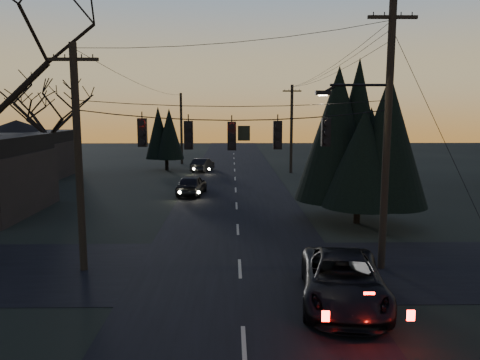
{
  "coord_description": "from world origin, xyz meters",
  "views": [
    {
      "loc": [
        -0.31,
        -7.38,
        6.09
      ],
      "look_at": [
        -0.01,
        9.41,
        3.57
      ],
      "focal_mm": 35.0,
      "sensor_mm": 36.0,
      "label": 1
    }
  ],
  "objects_px": {
    "evergreen_right": "(360,139)",
    "sedan_oncoming_b": "(203,165)",
    "utility_pole_far_l": "(182,164)",
    "sedan_oncoming_a": "(192,185)",
    "utility_pole_left": "(84,270)",
    "suv_near": "(343,280)",
    "utility_pole_far_r": "(291,173)",
    "utility_pole_right": "(381,268)"
  },
  "relations": [
    {
      "from": "utility_pole_left",
      "to": "utility_pole_far_r",
      "type": "xyz_separation_m",
      "value": [
        11.5,
        28.0,
        0.0
      ]
    },
    {
      "from": "utility_pole_right",
      "to": "utility_pole_far_l",
      "type": "distance_m",
      "value": 37.79
    },
    {
      "from": "utility_pole_far_r",
      "to": "evergreen_right",
      "type": "bearing_deg",
      "value": -87.26
    },
    {
      "from": "evergreen_right",
      "to": "sedan_oncoming_a",
      "type": "bearing_deg",
      "value": 138.19
    },
    {
      "from": "utility_pole_far_r",
      "to": "evergreen_right",
      "type": "height_order",
      "value": "evergreen_right"
    },
    {
      "from": "evergreen_right",
      "to": "suv_near",
      "type": "height_order",
      "value": "evergreen_right"
    },
    {
      "from": "utility_pole_far_l",
      "to": "evergreen_right",
      "type": "bearing_deg",
      "value": -66.46
    },
    {
      "from": "utility_pole_right",
      "to": "utility_pole_far_r",
      "type": "height_order",
      "value": "utility_pole_right"
    },
    {
      "from": "suv_near",
      "to": "sedan_oncoming_a",
      "type": "relative_size",
      "value": 1.27
    },
    {
      "from": "utility_pole_far_r",
      "to": "sedan_oncoming_b",
      "type": "distance_m",
      "value": 8.79
    },
    {
      "from": "utility_pole_left",
      "to": "sedan_oncoming_b",
      "type": "xyz_separation_m",
      "value": [
        2.8,
        29.05,
        0.66
      ]
    },
    {
      "from": "utility_pole_left",
      "to": "sedan_oncoming_a",
      "type": "xyz_separation_m",
      "value": [
        2.8,
        16.0,
        0.74
      ]
    },
    {
      "from": "suv_near",
      "to": "sedan_oncoming_b",
      "type": "xyz_separation_m",
      "value": [
        -6.4,
        32.35,
        -0.1
      ]
    },
    {
      "from": "sedan_oncoming_b",
      "to": "utility_pole_left",
      "type": "bearing_deg",
      "value": 97.94
    },
    {
      "from": "utility_pole_far_r",
      "to": "utility_pole_far_l",
      "type": "bearing_deg",
      "value": 145.18
    },
    {
      "from": "sedan_oncoming_b",
      "to": "utility_pole_far_l",
      "type": "bearing_deg",
      "value": -54.62
    },
    {
      "from": "suv_near",
      "to": "utility_pole_far_r",
      "type": "bearing_deg",
      "value": 93.65
    },
    {
      "from": "utility_pole_left",
      "to": "sedan_oncoming_b",
      "type": "relative_size",
      "value": 2.12
    },
    {
      "from": "utility_pole_right",
      "to": "utility_pole_far_r",
      "type": "xyz_separation_m",
      "value": [
        0.0,
        28.0,
        0.0
      ]
    },
    {
      "from": "evergreen_right",
      "to": "sedan_oncoming_b",
      "type": "distance_m",
      "value": 24.1
    },
    {
      "from": "utility_pole_far_l",
      "to": "sedan_oncoming_b",
      "type": "xyz_separation_m",
      "value": [
        2.8,
        -6.95,
        0.66
      ]
    },
    {
      "from": "suv_near",
      "to": "utility_pole_far_l",
      "type": "bearing_deg",
      "value": 111.03
    },
    {
      "from": "evergreen_right",
      "to": "suv_near",
      "type": "relative_size",
      "value": 1.45
    },
    {
      "from": "evergreen_right",
      "to": "sedan_oncoming_a",
      "type": "relative_size",
      "value": 1.84
    },
    {
      "from": "utility_pole_far_l",
      "to": "sedan_oncoming_a",
      "type": "bearing_deg",
      "value": -82.03
    },
    {
      "from": "utility_pole_right",
      "to": "utility_pole_far_l",
      "type": "bearing_deg",
      "value": 107.72
    },
    {
      "from": "utility_pole_far_l",
      "to": "sedan_oncoming_a",
      "type": "height_order",
      "value": "utility_pole_far_l"
    },
    {
      "from": "utility_pole_far_r",
      "to": "utility_pole_far_l",
      "type": "height_order",
      "value": "utility_pole_far_r"
    },
    {
      "from": "utility_pole_far_r",
      "to": "suv_near",
      "type": "bearing_deg",
      "value": -94.2
    },
    {
      "from": "utility_pole_right",
      "to": "sedan_oncoming_b",
      "type": "height_order",
      "value": "utility_pole_right"
    },
    {
      "from": "suv_near",
      "to": "evergreen_right",
      "type": "bearing_deg",
      "value": 80.67
    },
    {
      "from": "sedan_oncoming_b",
      "to": "sedan_oncoming_a",
      "type": "bearing_deg",
      "value": 103.45
    },
    {
      "from": "evergreen_right",
      "to": "sedan_oncoming_b",
      "type": "relative_size",
      "value": 1.99
    },
    {
      "from": "utility_pole_left",
      "to": "evergreen_right",
      "type": "xyz_separation_m",
      "value": [
        12.49,
        7.33,
        4.58
      ]
    },
    {
      "from": "utility_pole_right",
      "to": "evergreen_right",
      "type": "relative_size",
      "value": 1.26
    },
    {
      "from": "utility_pole_far_r",
      "to": "sedan_oncoming_b",
      "type": "bearing_deg",
      "value": 173.14
    },
    {
      "from": "utility_pole_right",
      "to": "sedan_oncoming_a",
      "type": "bearing_deg",
      "value": 118.54
    },
    {
      "from": "utility_pole_left",
      "to": "suv_near",
      "type": "xyz_separation_m",
      "value": [
        9.2,
        -3.31,
        0.76
      ]
    },
    {
      "from": "utility_pole_far_l",
      "to": "sedan_oncoming_a",
      "type": "relative_size",
      "value": 1.85
    },
    {
      "from": "utility_pole_right",
      "to": "utility_pole_left",
      "type": "distance_m",
      "value": 11.5
    },
    {
      "from": "sedan_oncoming_a",
      "to": "sedan_oncoming_b",
      "type": "xyz_separation_m",
      "value": [
        0.0,
        13.05,
        -0.08
      ]
    },
    {
      "from": "utility_pole_far_l",
      "to": "utility_pole_far_r",
      "type": "bearing_deg",
      "value": -34.82
    }
  ]
}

